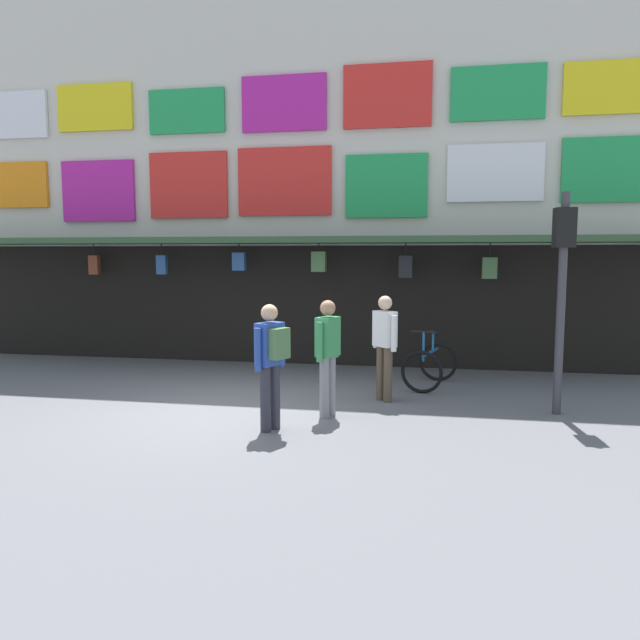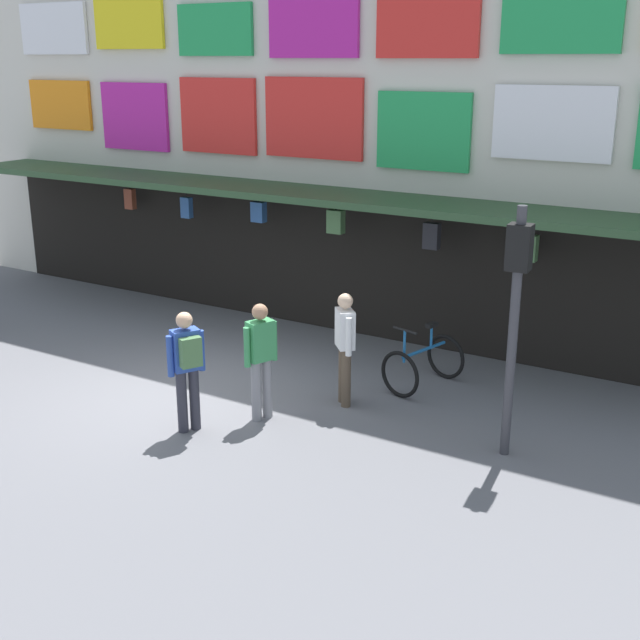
# 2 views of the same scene
# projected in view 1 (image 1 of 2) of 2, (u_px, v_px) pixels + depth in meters

# --- Properties ---
(ground_plane) EXTENTS (80.00, 80.00, 0.00)m
(ground_plane) POSITION_uv_depth(u_px,v_px,m) (223.00, 410.00, 8.93)
(ground_plane) COLOR slate
(shopfront) EXTENTS (18.00, 2.60, 8.00)m
(shopfront) POSITION_uv_depth(u_px,v_px,m) (291.00, 178.00, 12.96)
(shopfront) COLOR beige
(shopfront) RESTS_ON ground
(traffic_light_far) EXTENTS (0.29, 0.33, 3.20)m
(traffic_light_far) POSITION_uv_depth(u_px,v_px,m) (562.00, 267.00, 8.51)
(traffic_light_far) COLOR #38383D
(traffic_light_far) RESTS_ON ground
(bicycle_parked) EXTENTS (0.99, 1.31, 1.05)m
(bicycle_parked) POSITION_uv_depth(u_px,v_px,m) (430.00, 365.00, 10.49)
(bicycle_parked) COLOR black
(bicycle_parked) RESTS_ON ground
(pedestrian_in_yellow) EXTENTS (0.46, 0.48, 1.68)m
(pedestrian_in_yellow) POSITION_uv_depth(u_px,v_px,m) (271.00, 357.00, 7.81)
(pedestrian_in_yellow) COLOR #2D2D38
(pedestrian_in_yellow) RESTS_ON ground
(pedestrian_in_blue) EXTENTS (0.41, 0.41, 1.68)m
(pedestrian_in_blue) POSITION_uv_depth(u_px,v_px,m) (385.00, 342.00, 9.41)
(pedestrian_in_blue) COLOR brown
(pedestrian_in_blue) RESTS_ON ground
(pedestrian_in_red) EXTENTS (0.34, 0.50, 1.68)m
(pedestrian_in_red) POSITION_uv_depth(u_px,v_px,m) (328.00, 351.00, 8.51)
(pedestrian_in_red) COLOR gray
(pedestrian_in_red) RESTS_ON ground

